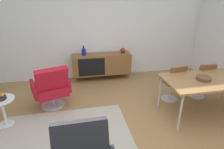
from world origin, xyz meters
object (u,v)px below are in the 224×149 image
at_px(vase_sculptural_dark, 123,50).
at_px(dining_chair_back_right, 202,79).
at_px(sideboard, 102,64).
at_px(lounge_chair_red, 51,87).
at_px(dining_table, 207,81).
at_px(vase_cobalt, 84,52).
at_px(wooden_bowl_on_table, 204,78).
at_px(dining_chair_back_left, 173,81).
at_px(fruit_bowl, 0,97).
at_px(side_table_round, 3,109).

bearing_deg(vase_sculptural_dark, dining_chair_back_right, -46.93).
relative_size(sideboard, lounge_chair_red, 1.69).
distance_m(dining_table, lounge_chair_red, 3.02).
relative_size(vase_cobalt, wooden_bowl_on_table, 1.00).
height_order(dining_chair_back_left, lounge_chair_red, lounge_chair_red).
xyz_separation_m(sideboard, vase_cobalt, (-0.47, 0.00, 0.37)).
distance_m(lounge_chair_red, fruit_bowl, 0.91).
height_order(sideboard, side_table_round, sideboard).
bearing_deg(dining_chair_back_right, dining_chair_back_left, 179.99).
xyz_separation_m(sideboard, side_table_round, (-2.02, -1.70, -0.12)).
height_order(dining_chair_back_left, fruit_bowl, dining_chair_back_left).
height_order(vase_sculptural_dark, fruit_bowl, vase_sculptural_dark).
height_order(wooden_bowl_on_table, fruit_bowl, wooden_bowl_on_table).
bearing_deg(side_table_round, vase_cobalt, 47.82).
distance_m(vase_sculptural_dark, lounge_chair_red, 2.25).
height_order(dining_table, side_table_round, dining_table).
height_order(sideboard, vase_sculptural_dark, vase_sculptural_dark).
relative_size(vase_sculptural_dark, fruit_bowl, 0.75).
bearing_deg(vase_cobalt, sideboard, -0.23).
xyz_separation_m(wooden_bowl_on_table, lounge_chair_red, (-2.81, 0.83, -0.30)).
relative_size(vase_sculptural_dark, wooden_bowl_on_table, 0.57).
bearing_deg(wooden_bowl_on_table, vase_cobalt, 134.36).
bearing_deg(dining_table, sideboard, 128.90).
height_order(dining_chair_back_right, side_table_round, dining_chair_back_right).
relative_size(wooden_bowl_on_table, lounge_chair_red, 0.27).
height_order(vase_cobalt, side_table_round, vase_cobalt).
bearing_deg(side_table_round, sideboard, 40.18).
height_order(vase_sculptural_dark, lounge_chair_red, lounge_chair_red).
xyz_separation_m(sideboard, dining_table, (1.68, -2.08, 0.26)).
relative_size(dining_chair_back_right, side_table_round, 1.65).
bearing_deg(sideboard, lounge_chair_red, -133.81).
bearing_deg(fruit_bowl, dining_chair_back_left, 3.06).
bearing_deg(side_table_round, dining_table, -5.85).
relative_size(dining_chair_back_left, side_table_round, 1.65).
height_order(vase_sculptural_dark, side_table_round, vase_sculptural_dark).
relative_size(vase_sculptural_dark, lounge_chair_red, 0.16).
distance_m(sideboard, dining_table, 2.69).
bearing_deg(dining_chair_back_left, lounge_chair_red, 174.40).
bearing_deg(lounge_chair_red, wooden_bowl_on_table, -16.46).
bearing_deg(dining_chair_back_left, dining_chair_back_right, -0.01).
relative_size(dining_chair_back_left, fruit_bowl, 4.28).
bearing_deg(sideboard, vase_cobalt, 179.77).
relative_size(vase_cobalt, dining_table, 0.16).
bearing_deg(wooden_bowl_on_table, lounge_chair_red, 163.54).
bearing_deg(lounge_chair_red, fruit_bowl, -151.65).
bearing_deg(lounge_chair_red, vase_sculptural_dark, 34.96).
xyz_separation_m(wooden_bowl_on_table, dining_chair_back_left, (-0.25, 0.58, -0.30)).
xyz_separation_m(vase_cobalt, wooden_bowl_on_table, (2.06, -2.10, -0.04)).
height_order(dining_table, dining_chair_back_right, dining_chair_back_right).
relative_size(sideboard, wooden_bowl_on_table, 6.15).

